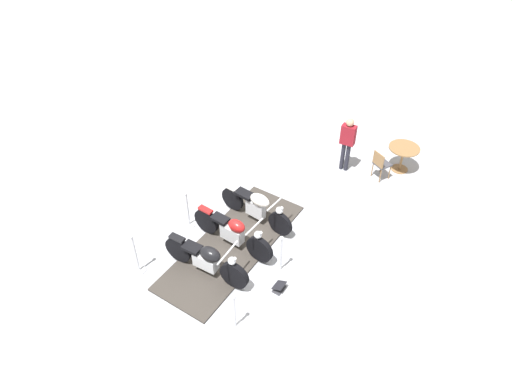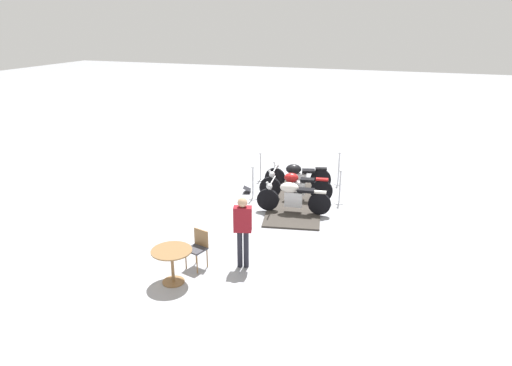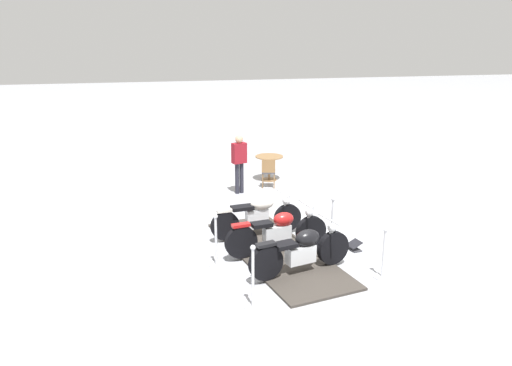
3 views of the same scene
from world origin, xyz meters
name	(u,v)px [view 1 (image 1 of 3)]	position (x,y,z in m)	size (l,w,h in m)	color
ground_plane	(233,246)	(0.00, 0.00, 0.00)	(80.00, 80.00, 0.00)	#A8AAB2
display_platform	(233,245)	(0.00, 0.00, 0.03)	(4.22, 1.57, 0.05)	#38332D
motorcycle_black	(207,259)	(0.98, 0.23, 0.50)	(0.86, 2.15, 0.99)	black
motorcycle_maroon	(233,232)	(0.00, 0.03, 0.50)	(0.66, 2.27, 1.00)	black
motorcycle_cream	(257,207)	(-1.00, -0.16, 0.54)	(0.73, 2.15, 0.96)	black
stanchion_left_mid	(188,214)	(0.26, -1.32, 0.36)	(0.31, 0.31, 1.08)	silver
stanchion_right_front	(235,317)	(1.50, 1.67, 0.32)	(0.33, 0.33, 1.02)	silver
stanchion_right_mid	(281,258)	(-0.26, 1.32, 0.38)	(0.29, 0.29, 1.08)	silver
stanchion_left_front	(137,259)	(2.02, -0.97, 0.39)	(0.31, 0.31, 1.14)	silver
info_placard	(279,287)	(0.17, 1.68, 0.07)	(0.35, 0.29, 0.20)	#333338
cafe_table	(403,153)	(-5.50, 1.25, 0.59)	(0.87, 0.87, 0.77)	olive
cafe_chair_near_table	(381,163)	(-4.71, 1.03, 0.52)	(0.49, 0.49, 0.89)	olive
bystander_person	(347,140)	(-4.36, 0.07, 1.02)	(0.32, 0.45, 1.70)	#23232D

